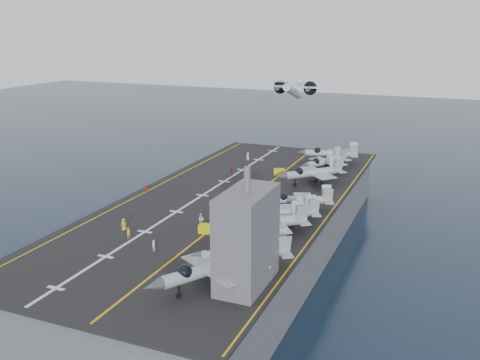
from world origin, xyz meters
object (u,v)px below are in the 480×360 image
at_px(island_superstructure, 247,227).
at_px(tow_cart_a, 206,229).
at_px(fighter_jet_0, 209,268).
at_px(transport_plane, 293,91).

height_order(island_superstructure, tow_cart_a, island_superstructure).
distance_m(fighter_jet_0, tow_cart_a, 18.13).
bearing_deg(island_superstructure, transport_plane, 103.73).
relative_size(island_superstructure, fighter_jet_0, 0.81).
height_order(island_superstructure, transport_plane, transport_plane).
height_order(tow_cart_a, transport_plane, transport_plane).
bearing_deg(fighter_jet_0, transport_plane, 101.03).
bearing_deg(transport_plane, tow_cart_a, -82.86).
xyz_separation_m(island_superstructure, tow_cart_a, (-12.08, 13.34, -6.84)).
distance_m(island_superstructure, transport_plane, 90.32).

